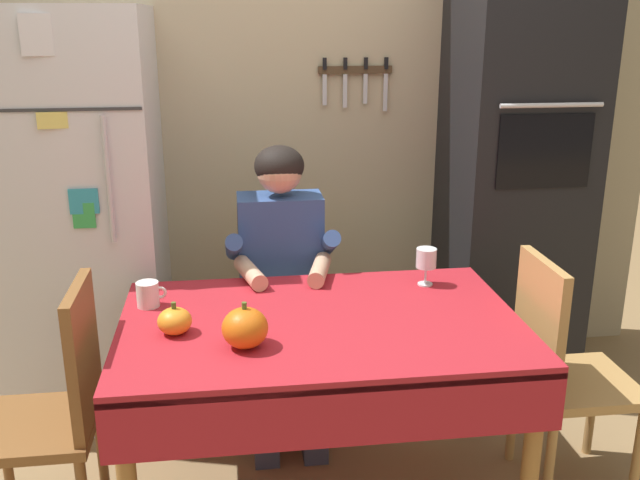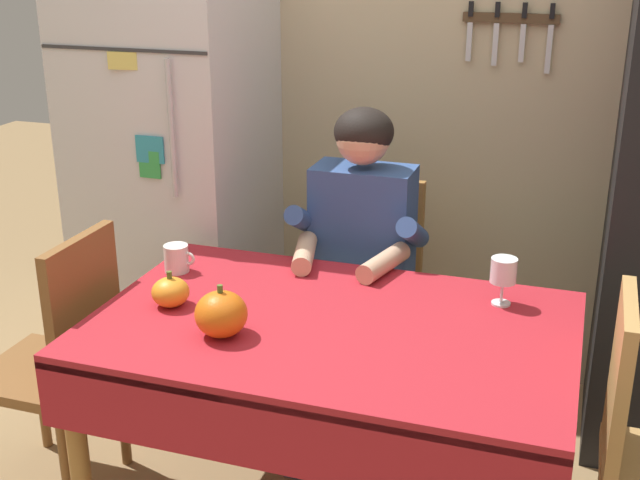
% 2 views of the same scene
% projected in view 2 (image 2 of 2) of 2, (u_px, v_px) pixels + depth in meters
% --- Properties ---
extents(back_wall_assembly, '(3.70, 0.13, 2.60)m').
position_uv_depth(back_wall_assembly, '(439.00, 68.00, 3.30)').
color(back_wall_assembly, '#BCAD89').
rests_on(back_wall_assembly, ground).
extents(refrigerator, '(0.68, 0.71, 1.80)m').
position_uv_depth(refrigerator, '(176.00, 167.00, 3.38)').
color(refrigerator, silver).
rests_on(refrigerator, ground).
extents(dining_table, '(1.40, 0.90, 0.74)m').
position_uv_depth(dining_table, '(329.00, 350.00, 2.40)').
color(dining_table, '#9E6B33').
rests_on(dining_table, ground).
extents(chair_behind_person, '(0.40, 0.40, 0.93)m').
position_uv_depth(chair_behind_person, '(370.00, 288.00, 3.18)').
color(chair_behind_person, '#9E6B33').
rests_on(chair_behind_person, ground).
extents(seated_person, '(0.47, 0.55, 1.25)m').
position_uv_depth(seated_person, '(357.00, 251.00, 2.94)').
color(seated_person, '#38384C').
rests_on(seated_person, ground).
extents(chair_left_side, '(0.40, 0.40, 0.93)m').
position_uv_depth(chair_left_side, '(63.00, 355.00, 2.68)').
color(chair_left_side, brown).
rests_on(chair_left_side, ground).
extents(coffee_mug, '(0.11, 0.08, 0.09)m').
position_uv_depth(coffee_mug, '(177.00, 258.00, 2.74)').
color(coffee_mug, white).
rests_on(coffee_mug, dining_table).
extents(wine_glass, '(0.08, 0.08, 0.15)m').
position_uv_depth(wine_glass, '(504.00, 272.00, 2.47)').
color(wine_glass, white).
rests_on(wine_glass, dining_table).
extents(pumpkin_large, '(0.15, 0.15, 0.15)m').
position_uv_depth(pumpkin_large, '(221.00, 314.00, 2.29)').
color(pumpkin_large, orange).
rests_on(pumpkin_large, dining_table).
extents(pumpkin_medium, '(0.11, 0.11, 0.11)m').
position_uv_depth(pumpkin_medium, '(170.00, 292.00, 2.48)').
color(pumpkin_medium, orange).
rests_on(pumpkin_medium, dining_table).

